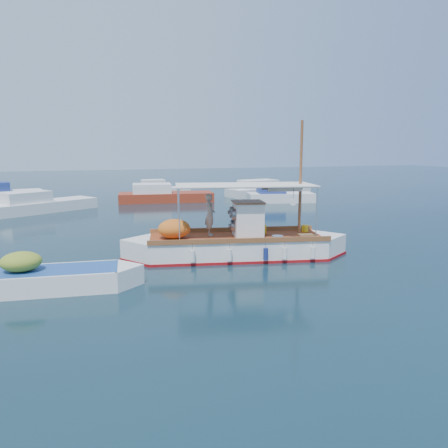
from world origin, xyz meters
name	(u,v)px	position (x,y,z in m)	size (l,w,h in m)	color
ground	(245,260)	(0.00, 0.00, 0.00)	(160.00, 160.00, 0.00)	black
fishing_caique	(235,245)	(-0.22, 0.59, 0.54)	(9.76, 4.12, 6.08)	white
dinghy	(46,281)	(-7.78, -1.61, 0.33)	(6.34, 2.27, 1.55)	white
bg_boat_nw	(39,206)	(-9.42, 17.84, 0.49)	(8.05, 6.24, 1.80)	silver
bg_boat_n	(163,196)	(0.53, 21.26, 0.49)	(8.48, 3.83, 1.80)	maroon
bg_boat_ne	(278,196)	(10.08, 17.71, 0.49)	(6.04, 3.30, 1.80)	silver
bg_boat_e	(267,191)	(11.26, 22.93, 0.49)	(9.21, 4.54, 1.80)	silver
bg_boat_far_w	(4,194)	(-13.08, 27.66, 0.49)	(6.41, 3.44, 1.80)	silver
bg_boat_far_n	(160,191)	(1.15, 26.27, 0.49)	(5.56, 2.11, 1.80)	silver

